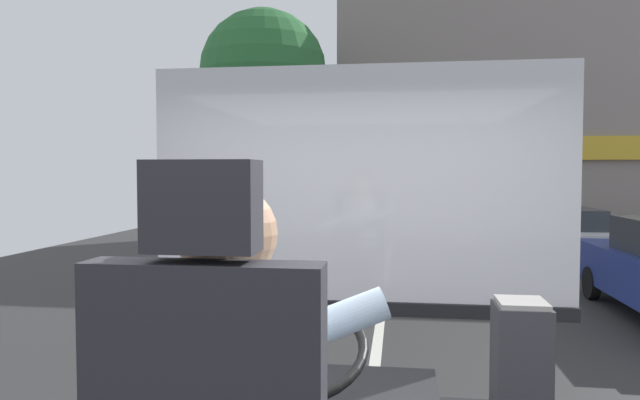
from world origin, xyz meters
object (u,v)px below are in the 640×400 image
(fare_box, at_px, (520,399))
(parked_car_charcoal, at_px, (525,213))
(bus_driver, at_px, (234,397))
(parked_car_white, at_px, (552,233))

(fare_box, bearing_deg, parked_car_charcoal, 78.11)
(bus_driver, distance_m, parked_car_white, 12.75)
(parked_car_white, bearing_deg, fare_box, -104.77)
(fare_box, bearing_deg, parked_car_white, 75.23)
(fare_box, distance_m, parked_car_charcoal, 16.53)
(fare_box, height_order, parked_car_charcoal, fare_box)
(bus_driver, xyz_separation_m, parked_car_charcoal, (4.27, 17.25, -0.75))
(fare_box, xyz_separation_m, parked_car_charcoal, (3.40, 16.17, -0.36))
(parked_car_white, bearing_deg, bus_driver, -107.32)
(bus_driver, height_order, parked_car_white, bus_driver)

